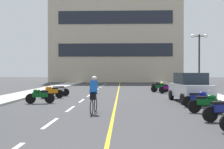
# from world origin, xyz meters

# --- Properties ---
(ground_plane) EXTENTS (140.00, 140.00, 0.00)m
(ground_plane) POSITION_xyz_m (0.00, 21.00, 0.00)
(ground_plane) COLOR #38383A
(curb_left) EXTENTS (2.40, 72.00, 0.12)m
(curb_left) POSITION_xyz_m (-7.20, 24.00, 0.06)
(curb_left) COLOR #A8A8A3
(curb_left) RESTS_ON ground
(curb_right) EXTENTS (2.40, 72.00, 0.12)m
(curb_right) POSITION_xyz_m (7.20, 24.00, 0.06)
(curb_right) COLOR #A8A8A3
(curb_right) RESTS_ON ground
(lane_dash_1) EXTENTS (0.14, 2.20, 0.01)m
(lane_dash_1) POSITION_xyz_m (-2.00, 6.00, 0.00)
(lane_dash_1) COLOR silver
(lane_dash_1) RESTS_ON ground
(lane_dash_2) EXTENTS (0.14, 2.20, 0.01)m
(lane_dash_2) POSITION_xyz_m (-2.00, 10.00, 0.00)
(lane_dash_2) COLOR silver
(lane_dash_2) RESTS_ON ground
(lane_dash_3) EXTENTS (0.14, 2.20, 0.01)m
(lane_dash_3) POSITION_xyz_m (-2.00, 14.00, 0.00)
(lane_dash_3) COLOR silver
(lane_dash_3) RESTS_ON ground
(lane_dash_4) EXTENTS (0.14, 2.20, 0.01)m
(lane_dash_4) POSITION_xyz_m (-2.00, 18.00, 0.00)
(lane_dash_4) COLOR silver
(lane_dash_4) RESTS_ON ground
(lane_dash_5) EXTENTS (0.14, 2.20, 0.01)m
(lane_dash_5) POSITION_xyz_m (-2.00, 22.00, 0.00)
(lane_dash_5) COLOR silver
(lane_dash_5) RESTS_ON ground
(lane_dash_6) EXTENTS (0.14, 2.20, 0.01)m
(lane_dash_6) POSITION_xyz_m (-2.00, 26.00, 0.00)
(lane_dash_6) COLOR silver
(lane_dash_6) RESTS_ON ground
(lane_dash_7) EXTENTS (0.14, 2.20, 0.01)m
(lane_dash_7) POSITION_xyz_m (-2.00, 30.00, 0.00)
(lane_dash_7) COLOR silver
(lane_dash_7) RESTS_ON ground
(lane_dash_8) EXTENTS (0.14, 2.20, 0.01)m
(lane_dash_8) POSITION_xyz_m (-2.00, 34.00, 0.00)
(lane_dash_8) COLOR silver
(lane_dash_8) RESTS_ON ground
(lane_dash_9) EXTENTS (0.14, 2.20, 0.01)m
(lane_dash_9) POSITION_xyz_m (-2.00, 38.00, 0.00)
(lane_dash_9) COLOR silver
(lane_dash_9) RESTS_ON ground
(lane_dash_10) EXTENTS (0.14, 2.20, 0.01)m
(lane_dash_10) POSITION_xyz_m (-2.00, 42.00, 0.00)
(lane_dash_10) COLOR silver
(lane_dash_10) RESTS_ON ground
(lane_dash_11) EXTENTS (0.14, 2.20, 0.01)m
(lane_dash_11) POSITION_xyz_m (-2.00, 46.00, 0.00)
(lane_dash_11) COLOR silver
(lane_dash_11) RESTS_ON ground
(centre_line_yellow) EXTENTS (0.12, 66.00, 0.01)m
(centre_line_yellow) POSITION_xyz_m (0.25, 24.00, 0.00)
(centre_line_yellow) COLOR gold
(centre_line_yellow) RESTS_ON ground
(office_building) EXTENTS (23.60, 6.18, 18.85)m
(office_building) POSITION_xyz_m (-0.60, 48.03, 9.42)
(office_building) COLOR #BCAD93
(office_building) RESTS_ON ground
(street_lamp_mid) EXTENTS (1.46, 0.36, 5.05)m
(street_lamp_mid) POSITION_xyz_m (7.35, 20.69, 3.82)
(street_lamp_mid) COLOR black
(street_lamp_mid) RESTS_ON curb_right
(parked_car_near) EXTENTS (2.16, 4.31, 1.82)m
(parked_car_near) POSITION_xyz_m (4.87, 13.52, 0.92)
(parked_car_near) COLOR black
(parked_car_near) RESTS_ON ground
(motorcycle_2) EXTENTS (1.68, 0.64, 0.92)m
(motorcycle_2) POSITION_xyz_m (4.47, 6.50, 0.47)
(motorcycle_2) COLOR black
(motorcycle_2) RESTS_ON ground
(motorcycle_3) EXTENTS (1.70, 0.60, 0.92)m
(motorcycle_3) POSITION_xyz_m (4.49, 8.69, 0.47)
(motorcycle_3) COLOR black
(motorcycle_3) RESTS_ON ground
(motorcycle_4) EXTENTS (1.70, 0.60, 0.92)m
(motorcycle_4) POSITION_xyz_m (4.68, 10.77, 0.47)
(motorcycle_4) COLOR black
(motorcycle_4) RESTS_ON ground
(motorcycle_5) EXTENTS (1.69, 0.63, 0.92)m
(motorcycle_5) POSITION_xyz_m (-4.24, 12.31, 0.47)
(motorcycle_5) COLOR black
(motorcycle_5) RESTS_ON ground
(motorcycle_6) EXTENTS (1.67, 0.69, 0.92)m
(motorcycle_6) POSITION_xyz_m (-4.37, 15.55, 0.47)
(motorcycle_6) COLOR black
(motorcycle_6) RESTS_ON ground
(motorcycle_7) EXTENTS (1.70, 0.60, 0.92)m
(motorcycle_7) POSITION_xyz_m (-4.30, 17.31, 0.47)
(motorcycle_7) COLOR black
(motorcycle_7) RESTS_ON ground
(motorcycle_8) EXTENTS (1.70, 0.60, 0.92)m
(motorcycle_8) POSITION_xyz_m (4.66, 20.32, 0.47)
(motorcycle_8) COLOR black
(motorcycle_8) RESTS_ON ground
(motorcycle_9) EXTENTS (1.70, 0.60, 0.92)m
(motorcycle_9) POSITION_xyz_m (4.13, 21.94, 0.47)
(motorcycle_9) COLOR black
(motorcycle_9) RESTS_ON ground
(motorcycle_10) EXTENTS (1.69, 0.60, 0.92)m
(motorcycle_10) POSITION_xyz_m (4.41, 23.79, 0.47)
(motorcycle_10) COLOR black
(motorcycle_10) RESTS_ON ground
(motorcycle_11) EXTENTS (1.70, 0.60, 0.92)m
(motorcycle_11) POSITION_xyz_m (4.55, 25.51, 0.47)
(motorcycle_11) COLOR black
(motorcycle_11) RESTS_ON ground
(cyclist_rider) EXTENTS (0.42, 1.77, 1.71)m
(cyclist_rider) POSITION_xyz_m (-0.65, 8.45, 0.89)
(cyclist_rider) COLOR black
(cyclist_rider) RESTS_ON ground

